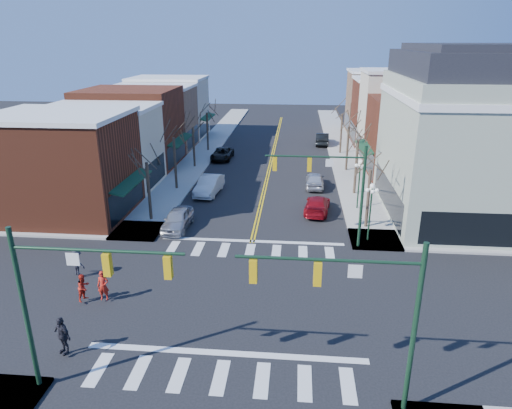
% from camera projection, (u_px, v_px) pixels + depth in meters
% --- Properties ---
extents(ground, '(160.00, 160.00, 0.00)m').
position_uv_depth(ground, '(239.00, 300.00, 25.30)').
color(ground, black).
rests_on(ground, ground).
extents(sidewalk_left, '(3.50, 70.00, 0.15)m').
position_uv_depth(sidewalk_left, '(176.00, 185.00, 44.72)').
color(sidewalk_left, '#9E9B93').
rests_on(sidewalk_left, ground).
extents(sidewalk_right, '(3.50, 70.00, 0.15)m').
position_uv_depth(sidewalk_right, '(357.00, 190.00, 43.24)').
color(sidewalk_right, '#9E9B93').
rests_on(sidewalk_right, ground).
extents(bldg_left_brick_a, '(10.00, 8.50, 8.00)m').
position_uv_depth(bldg_left_brick_a, '(63.00, 167.00, 36.23)').
color(bldg_left_brick_a, maroon).
rests_on(bldg_left_brick_a, ground).
extents(bldg_left_stucco_a, '(10.00, 7.00, 7.50)m').
position_uv_depth(bldg_left_stucco_a, '(103.00, 148.00, 43.57)').
color(bldg_left_stucco_a, beige).
rests_on(bldg_left_stucco_a, ground).
extents(bldg_left_brick_b, '(10.00, 9.00, 8.50)m').
position_uv_depth(bldg_left_brick_b, '(131.00, 128.00, 50.88)').
color(bldg_left_brick_b, maroon).
rests_on(bldg_left_brick_b, ground).
extents(bldg_left_tan, '(10.00, 7.50, 7.80)m').
position_uv_depth(bldg_left_tan, '(154.00, 119.00, 58.72)').
color(bldg_left_tan, '#A17859').
rests_on(bldg_left_tan, ground).
extents(bldg_left_stucco_b, '(10.00, 8.00, 8.20)m').
position_uv_depth(bldg_left_stucco_b, '(170.00, 109.00, 65.90)').
color(bldg_left_stucco_b, beige).
rests_on(bldg_left_stucco_b, ground).
extents(bldg_right_brick_a, '(10.00, 8.50, 8.00)m').
position_uv_depth(bldg_right_brick_a, '(420.00, 138.00, 46.70)').
color(bldg_right_brick_a, maroon).
rests_on(bldg_right_brick_a, ground).
extents(bldg_right_stucco, '(10.00, 7.00, 10.00)m').
position_uv_depth(bldg_right_stucco, '(405.00, 117.00, 53.61)').
color(bldg_right_stucco, beige).
rests_on(bldg_right_stucco, ground).
extents(bldg_right_brick_b, '(10.00, 8.00, 8.50)m').
position_uv_depth(bldg_right_brick_b, '(392.00, 113.00, 60.88)').
color(bldg_right_brick_b, maroon).
rests_on(bldg_right_brick_b, ground).
extents(bldg_right_tan, '(10.00, 8.00, 9.00)m').
position_uv_depth(bldg_right_tan, '(382.00, 103.00, 68.28)').
color(bldg_right_tan, '#A17859').
rests_on(bldg_right_tan, ground).
extents(victorian_corner, '(12.25, 14.25, 13.30)m').
position_uv_depth(victorian_corner, '(473.00, 135.00, 35.18)').
color(victorian_corner, '#9DA790').
rests_on(victorian_corner, ground).
extents(traffic_mast_near_left, '(6.60, 0.28, 7.20)m').
position_uv_depth(traffic_mast_near_left, '(67.00, 289.00, 17.23)').
color(traffic_mast_near_left, '#14331E').
rests_on(traffic_mast_near_left, ground).
extents(traffic_mast_near_right, '(6.60, 0.28, 7.20)m').
position_uv_depth(traffic_mast_near_right, '(364.00, 304.00, 16.29)').
color(traffic_mast_near_right, '#14331E').
rests_on(traffic_mast_near_right, ground).
extents(traffic_mast_far_right, '(6.60, 0.28, 7.20)m').
position_uv_depth(traffic_mast_far_right, '(335.00, 182.00, 30.13)').
color(traffic_mast_far_right, '#14331E').
rests_on(traffic_mast_far_right, ground).
extents(lamppost_corner, '(0.36, 0.36, 4.33)m').
position_uv_depth(lamppost_corner, '(371.00, 202.00, 31.54)').
color(lamppost_corner, '#14331E').
rests_on(lamppost_corner, ground).
extents(lamppost_midblock, '(0.36, 0.36, 4.33)m').
position_uv_depth(lamppost_midblock, '(359.00, 176.00, 37.62)').
color(lamppost_midblock, '#14331E').
rests_on(lamppost_midblock, ground).
extents(tree_left_a, '(0.24, 0.24, 4.76)m').
position_uv_depth(tree_left_a, '(149.00, 192.00, 35.48)').
color(tree_left_a, '#382B21').
rests_on(tree_left_a, ground).
extents(tree_left_b, '(0.24, 0.24, 5.04)m').
position_uv_depth(tree_left_b, '(175.00, 164.00, 42.92)').
color(tree_left_b, '#382B21').
rests_on(tree_left_b, ground).
extents(tree_left_c, '(0.24, 0.24, 4.55)m').
position_uv_depth(tree_left_c, '(194.00, 147.00, 50.49)').
color(tree_left_c, '#382B21').
rests_on(tree_left_c, ground).
extents(tree_left_d, '(0.24, 0.24, 4.90)m').
position_uv_depth(tree_left_d, '(208.00, 132.00, 57.91)').
color(tree_left_d, '#382B21').
rests_on(tree_left_d, ground).
extents(tree_right_a, '(0.24, 0.24, 4.62)m').
position_uv_depth(tree_right_a, '(368.00, 199.00, 34.08)').
color(tree_right_a, '#382B21').
rests_on(tree_right_a, ground).
extents(tree_right_b, '(0.24, 0.24, 5.18)m').
position_uv_depth(tree_right_b, '(356.00, 168.00, 41.47)').
color(tree_right_b, '#382B21').
rests_on(tree_right_b, ground).
extents(tree_right_c, '(0.24, 0.24, 4.83)m').
position_uv_depth(tree_right_c, '(347.00, 149.00, 49.01)').
color(tree_right_c, '#382B21').
rests_on(tree_right_c, ground).
extents(tree_right_d, '(0.24, 0.24, 4.97)m').
position_uv_depth(tree_right_d, '(341.00, 134.00, 56.48)').
color(tree_right_d, '#382B21').
rests_on(tree_right_d, ground).
extents(car_left_near, '(1.88, 4.46, 1.51)m').
position_uv_depth(car_left_near, '(178.00, 219.00, 34.53)').
color(car_left_near, '#AAA9AE').
rests_on(car_left_near, ground).
extents(car_left_mid, '(2.20, 5.15, 1.65)m').
position_uv_depth(car_left_mid, '(209.00, 185.00, 42.28)').
color(car_left_mid, silver).
rests_on(car_left_mid, ground).
extents(car_left_far, '(2.36, 4.90, 1.34)m').
position_uv_depth(car_left_far, '(222.00, 154.00, 54.42)').
color(car_left_far, black).
rests_on(car_left_far, ground).
extents(car_right_near, '(2.47, 4.89, 1.36)m').
position_uv_depth(car_right_near, '(317.00, 205.00, 37.75)').
color(car_right_near, maroon).
rests_on(car_right_near, ground).
extents(car_right_mid, '(1.87, 4.39, 1.48)m').
position_uv_depth(car_right_mid, '(315.00, 180.00, 44.15)').
color(car_right_mid, silver).
rests_on(car_right_mid, ground).
extents(car_right_far, '(1.93, 4.95, 1.60)m').
position_uv_depth(car_right_far, '(322.00, 139.00, 61.99)').
color(car_right_far, black).
rests_on(car_right_far, ground).
extents(pedestrian_red_a, '(0.66, 0.48, 1.69)m').
position_uv_depth(pedestrian_red_a, '(103.00, 286.00, 24.77)').
color(pedestrian_red_a, '#B41E13').
rests_on(pedestrian_red_a, sidewalk_left).
extents(pedestrian_red_b, '(0.79, 0.90, 1.54)m').
position_uv_depth(pedestrian_red_b, '(84.00, 287.00, 24.75)').
color(pedestrian_red_b, red).
rests_on(pedestrian_red_b, sidewalk_left).
extents(pedestrian_dark_a, '(1.17, 0.92, 1.85)m').
position_uv_depth(pedestrian_dark_a, '(62.00, 335.00, 20.50)').
color(pedestrian_dark_a, black).
rests_on(pedestrian_dark_a, sidewalk_left).
extents(pedestrian_dark_b, '(1.20, 0.96, 1.63)m').
position_uv_depth(pedestrian_dark_b, '(77.00, 263.00, 27.39)').
color(pedestrian_dark_b, black).
rests_on(pedestrian_dark_b, sidewalk_left).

